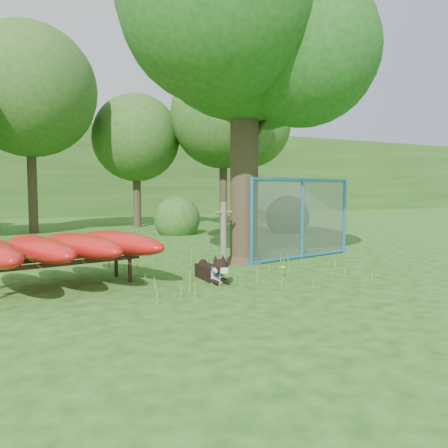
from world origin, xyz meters
name	(u,v)px	position (x,y,z in m)	size (l,w,h in m)	color
ground	(243,282)	(0.00, 0.00, 0.00)	(80.00, 80.00, 0.00)	#1B4D0F
oak_tree	(242,23)	(1.04, 1.96, 5.52)	(6.06, 5.79, 8.27)	#31281B
wooden_post	(223,233)	(0.35, 1.53, 0.77)	(0.40, 0.15, 1.45)	brown
kayak_rack	(60,247)	(-3.09, 1.06, 0.72)	(3.55, 3.17, 0.94)	black
husky_dog	(213,271)	(-0.45, 0.35, 0.19)	(0.31, 1.24, 0.55)	black
fence_section	(302,219)	(2.69, 1.83, 1.01)	(3.39, 0.76, 3.35)	teal
wildflower_clump	(282,268)	(0.92, 0.06, 0.18)	(0.10, 0.09, 0.22)	#559330
bg_tree_b	(29,91)	(-3.00, 12.00, 5.61)	(5.20, 5.20, 8.22)	#31281B
bg_tree_c	(136,138)	(1.50, 13.00, 4.11)	(4.00, 4.00, 6.12)	#31281B
bg_tree_d	(223,116)	(5.00, 11.00, 5.08)	(4.80, 4.80, 7.50)	#31281B
bg_tree_e	(248,126)	(8.00, 14.00, 5.23)	(4.60, 4.60, 7.55)	#31281B
shrub_right	(287,231)	(6.50, 8.00, 0.00)	(1.80, 1.80, 1.80)	#28521A
shrub_mid	(177,234)	(2.00, 9.00, 0.00)	(1.80, 1.80, 1.80)	#28521A
wooded_hillside	(65,173)	(0.00, 28.00, 3.00)	(80.00, 12.00, 6.00)	#28521A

